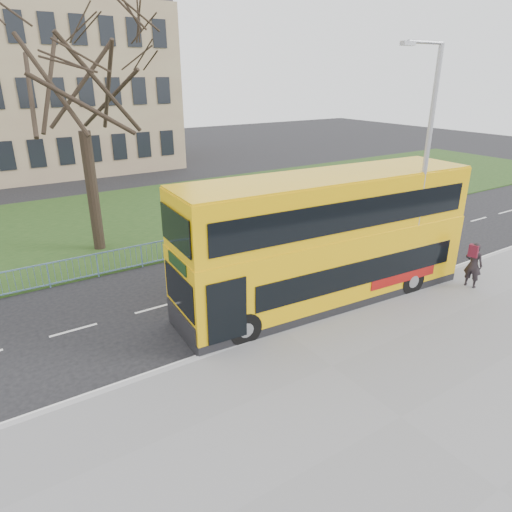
# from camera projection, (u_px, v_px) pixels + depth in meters

# --- Properties ---
(ground) EXTENTS (120.00, 120.00, 0.00)m
(ground) POSITION_uv_depth(u_px,v_px,m) (257.00, 314.00, 16.98)
(ground) COLOR black
(ground) RESTS_ON ground
(pavement) EXTENTS (80.00, 10.50, 0.12)m
(pavement) POSITION_uv_depth(u_px,v_px,m) (401.00, 419.00, 11.71)
(pavement) COLOR slate
(pavement) RESTS_ON ground
(kerb) EXTENTS (80.00, 0.20, 0.14)m
(kerb) POSITION_uv_depth(u_px,v_px,m) (281.00, 330.00, 15.75)
(kerb) COLOR gray
(kerb) RESTS_ON ground
(grass_verge) EXTENTS (80.00, 15.40, 0.08)m
(grass_verge) POSITION_uv_depth(u_px,v_px,m) (130.00, 218.00, 28.09)
(grass_verge) COLOR #1A3613
(grass_verge) RESTS_ON ground
(guard_railing) EXTENTS (40.00, 0.12, 1.10)m
(guard_railing) POSITION_uv_depth(u_px,v_px,m) (182.00, 248.00, 21.91)
(guard_railing) COLOR #6A94BD
(guard_railing) RESTS_ON ground
(bare_tree) EXTENTS (9.65, 9.65, 13.78)m
(bare_tree) POSITION_uv_depth(u_px,v_px,m) (81.00, 106.00, 20.66)
(bare_tree) COLOR black
(bare_tree) RESTS_ON grass_verge
(yellow_bus) EXTENTS (11.90, 3.56, 4.92)m
(yellow_bus) POSITION_uv_depth(u_px,v_px,m) (327.00, 237.00, 17.03)
(yellow_bus) COLOR #E6AC09
(yellow_bus) RESTS_ON ground
(pedestrian) EXTENTS (0.62, 0.79, 1.92)m
(pedestrian) POSITION_uv_depth(u_px,v_px,m) (473.00, 265.00, 18.56)
(pedestrian) COLOR black
(pedestrian) RESTS_ON pavement
(street_lamp) EXTENTS (1.95, 0.27, 9.19)m
(street_lamp) POSITION_uv_depth(u_px,v_px,m) (423.00, 167.00, 16.51)
(street_lamp) COLOR #96989F
(street_lamp) RESTS_ON pavement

